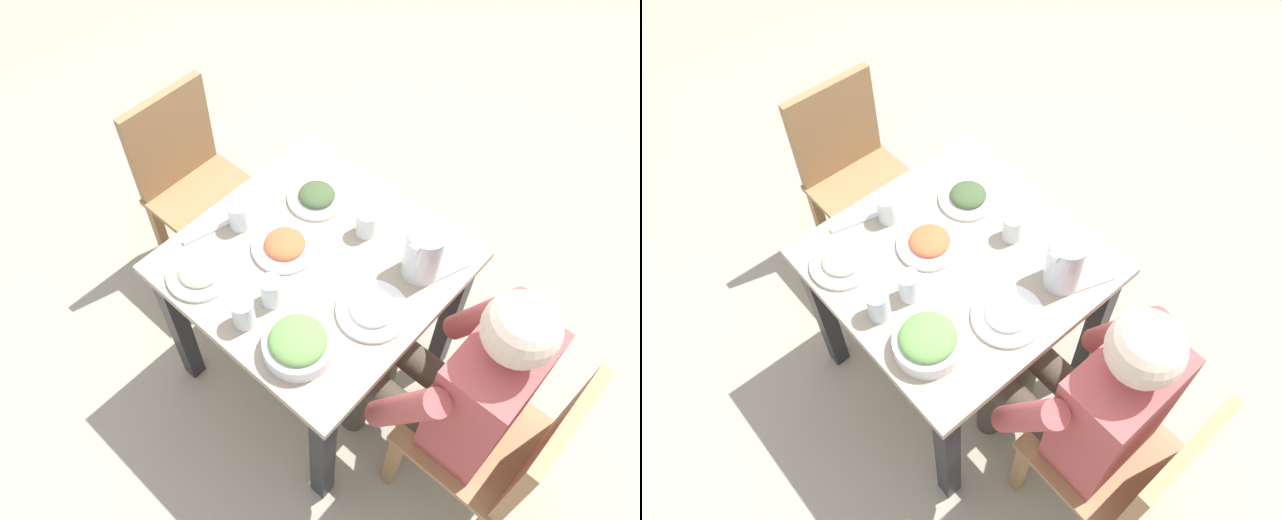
% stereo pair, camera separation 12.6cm
% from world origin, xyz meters
% --- Properties ---
extents(ground_plane, '(8.00, 8.00, 0.00)m').
position_xyz_m(ground_plane, '(0.00, 0.00, 0.00)').
color(ground_plane, '#9E937F').
extents(dining_table, '(0.81, 0.81, 0.74)m').
position_xyz_m(dining_table, '(0.00, 0.00, 0.60)').
color(dining_table, gray).
rests_on(dining_table, ground_plane).
extents(chair_near, '(0.40, 0.40, 0.86)m').
position_xyz_m(chair_near, '(0.01, -0.76, 0.48)').
color(chair_near, '#997047').
rests_on(chair_near, ground_plane).
extents(chair_far, '(0.40, 0.40, 0.86)m').
position_xyz_m(chair_far, '(0.10, 0.76, 0.48)').
color(chair_far, '#997047').
rests_on(chair_far, ground_plane).
extents(diner_near, '(0.48, 0.53, 1.16)m').
position_xyz_m(diner_near, '(0.01, -0.56, 0.63)').
color(diner_near, '#B24C4C').
rests_on(diner_near, ground_plane).
extents(water_pitcher, '(0.16, 0.12, 0.19)m').
position_xyz_m(water_pitcher, '(0.19, -0.27, 0.84)').
color(water_pitcher, silver).
rests_on(water_pitcher, dining_table).
extents(salad_bowl, '(0.20, 0.20, 0.09)m').
position_xyz_m(salad_bowl, '(-0.27, -0.18, 0.79)').
color(salad_bowl, white).
rests_on(salad_bowl, dining_table).
extents(plate_dolmas, '(0.20, 0.20, 0.05)m').
position_xyz_m(plate_dolmas, '(0.19, 0.17, 0.76)').
color(plate_dolmas, white).
rests_on(plate_dolmas, dining_table).
extents(plate_beans, '(0.21, 0.21, 0.04)m').
position_xyz_m(plate_beans, '(-0.29, 0.22, 0.76)').
color(plate_beans, white).
rests_on(plate_beans, dining_table).
extents(plate_yoghurt, '(0.22, 0.22, 0.05)m').
position_xyz_m(plate_yoghurt, '(-0.03, -0.26, 0.76)').
color(plate_yoghurt, white).
rests_on(plate_yoghurt, dining_table).
extents(plate_rice_curry, '(0.22, 0.22, 0.04)m').
position_xyz_m(plate_rice_curry, '(-0.03, 0.10, 0.76)').
color(plate_rice_curry, white).
rests_on(plate_rice_curry, dining_table).
extents(water_glass_near_left, '(0.07, 0.07, 0.10)m').
position_xyz_m(water_glass_near_left, '(-0.06, 0.28, 0.79)').
color(water_glass_near_left, silver).
rests_on(water_glass_near_left, dining_table).
extents(water_glass_far_left, '(0.07, 0.07, 0.10)m').
position_xyz_m(water_glass_far_left, '(-0.20, -0.01, 0.79)').
color(water_glass_far_left, silver).
rests_on(water_glass_far_left, dining_table).
extents(water_glass_far_right, '(0.07, 0.07, 0.09)m').
position_xyz_m(water_glass_far_right, '(0.19, -0.05, 0.79)').
color(water_glass_far_right, silver).
rests_on(water_glass_far_right, dining_table).
extents(water_glass_by_pitcher, '(0.07, 0.07, 0.10)m').
position_xyz_m(water_glass_by_pitcher, '(-0.31, 0.00, 0.80)').
color(water_glass_by_pitcher, silver).
rests_on(water_glass_by_pitcher, dining_table).
extents(fork_near, '(0.17, 0.08, 0.01)m').
position_xyz_m(fork_near, '(0.24, -0.34, 0.75)').
color(fork_near, silver).
rests_on(fork_near, dining_table).
extents(knife_near, '(0.18, 0.07, 0.01)m').
position_xyz_m(knife_near, '(-0.15, 0.33, 0.75)').
color(knife_near, silver).
rests_on(knife_near, dining_table).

